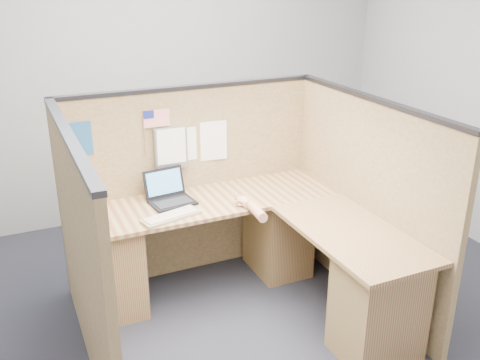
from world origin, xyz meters
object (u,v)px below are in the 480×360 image
l_desk (253,259)px  mouse (243,203)px  laptop (170,194)px  keyboard (171,216)px

l_desk → mouse: bearing=86.6°
laptop → keyboard: laptop is taller
keyboard → mouse: size_ratio=4.19×
l_desk → keyboard: (-0.53, 0.20, 0.35)m
laptop → keyboard: size_ratio=0.76×
laptop → keyboard: (-0.08, -0.29, -0.04)m
l_desk → laptop: (-0.44, 0.49, 0.39)m
l_desk → mouse: (0.01, 0.19, 0.36)m
keyboard → laptop: bearing=59.4°
l_desk → laptop: 0.77m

